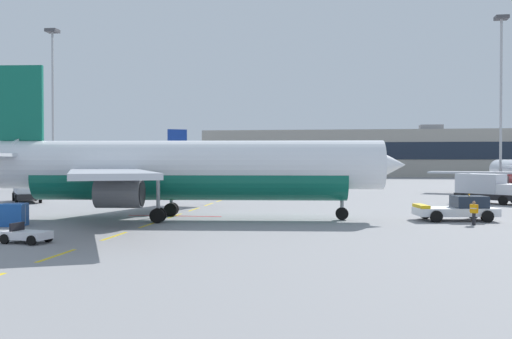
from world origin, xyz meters
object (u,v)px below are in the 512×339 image
airliner_mid_left (233,166)px  catering_truck (487,188)px  fuel_service_truck (27,187)px  uld_cargo_container (14,215)px  airliner_foreground (183,169)px  apron_light_mast_near (53,90)px  pushback_tug (458,209)px  ground_crew_worker (474,211)px  apron_light_mast_far (501,83)px

airliner_mid_left → catering_truck: bearing=-52.0°
fuel_service_truck → uld_cargo_container: size_ratio=3.86×
uld_cargo_container → airliner_foreground: bearing=30.7°
airliner_mid_left → airliner_foreground: bearing=-82.6°
apron_light_mast_near → uld_cargo_container: bearing=-65.5°
pushback_tug → catering_truck: size_ratio=0.94×
fuel_service_truck → uld_cargo_container: (11.38, -21.76, -0.85)m
airliner_foreground → pushback_tug: (21.31, 2.16, -3.05)m
ground_crew_worker → catering_truck: bearing=75.0°
airliner_foreground → uld_cargo_container: bearing=-149.3°
pushback_tug → uld_cargo_container: size_ratio=3.44×
airliner_foreground → pushback_tug: airliner_foreground is taller
airliner_foreground → fuel_service_truck: 26.98m
airliner_foreground → uld_cargo_container: 12.74m
airliner_foreground → apron_light_mast_near: size_ratio=1.39×
fuel_service_truck → apron_light_mast_near: bearing=111.8°
airliner_foreground → catering_truck: 35.02m
uld_cargo_container → apron_light_mast_far: apron_light_mast_far is taller
pushback_tug → fuel_service_truck: bearing=162.9°
apron_light_mast_near → pushback_tug: bearing=-36.5°
catering_truck → ground_crew_worker: (-5.96, -22.17, -0.66)m
pushback_tug → ground_crew_worker: size_ratio=3.69×
airliner_foreground → uld_cargo_container: airliner_foreground is taller
catering_truck → uld_cargo_container: (-38.40, -27.51, -0.85)m
airliner_foreground → fuel_service_truck: bearing=144.9°
airliner_foreground → fuel_service_truck: (-22.00, 15.45, -2.30)m
airliner_mid_left → apron_light_mast_near: bearing=-132.7°
airliner_foreground → fuel_service_truck: size_ratio=4.88×
catering_truck → ground_crew_worker: bearing=-105.0°
airliner_foreground → ground_crew_worker: (21.82, -0.97, -2.96)m
airliner_foreground → airliner_mid_left: 68.58m
pushback_tug → catering_truck: catering_truck is taller
airliner_mid_left → apron_light_mast_far: (43.58, -24.39, 12.29)m
catering_truck → uld_cargo_container: bearing=-144.4°
airliner_mid_left → fuel_service_truck: airliner_mid_left is taller
pushback_tug → ground_crew_worker: (0.51, -3.13, 0.09)m
pushback_tug → uld_cargo_container: bearing=-165.1°
catering_truck → airliner_foreground: bearing=-142.7°
pushback_tug → uld_cargo_container: 33.03m
uld_cargo_container → fuel_service_truck: bearing=117.6°
apron_light_mast_far → fuel_service_truck: bearing=-153.6°
airliner_foreground → ground_crew_worker: airliner_foreground is taller
apron_light_mast_far → catering_truck: bearing=-107.2°
catering_truck → apron_light_mast_far: bearing=72.8°
airliner_foreground → catering_truck: airliner_foreground is taller
pushback_tug → apron_light_mast_near: size_ratio=0.25×
airliner_mid_left → ground_crew_worker: bearing=-66.0°
apron_light_mast_near → fuel_service_truck: bearing=-68.2°
apron_light_mast_near → ground_crew_worker: bearing=-38.3°
airliner_foreground → catering_truck: bearing=37.3°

